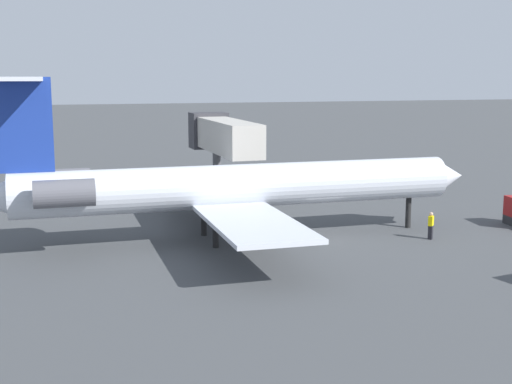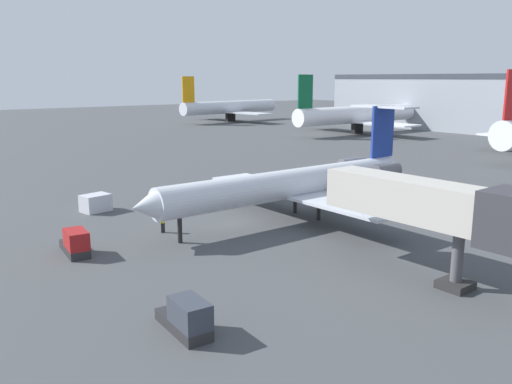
{
  "view_description": "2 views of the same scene",
  "coord_description": "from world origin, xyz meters",
  "px_view_note": "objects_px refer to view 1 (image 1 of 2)",
  "views": [
    {
      "loc": [
        -39.15,
        15.98,
        9.99
      ],
      "look_at": [
        2.5,
        3.62,
        2.58
      ],
      "focal_mm": 48.67,
      "sensor_mm": 36.0,
      "label": 1
    },
    {
      "loc": [
        36.03,
        -26.08,
        12.54
      ],
      "look_at": [
        0.72,
        1.22,
        3.04
      ],
      "focal_mm": 37.56,
      "sensor_mm": 36.0,
      "label": 2
    }
  ],
  "objects_px": {
    "regional_jet": "(225,185)",
    "ground_crew_marshaller": "(431,225)",
    "jet_bridge": "(222,136)",
    "baggage_tug_lead": "(407,180)"
  },
  "relations": [
    {
      "from": "jet_bridge",
      "to": "ground_crew_marshaller",
      "type": "xyz_separation_m",
      "value": [
        -19.91,
        -8.23,
        -4.0
      ]
    },
    {
      "from": "regional_jet",
      "to": "ground_crew_marshaller",
      "type": "distance_m",
      "value": 12.78
    },
    {
      "from": "baggage_tug_lead",
      "to": "jet_bridge",
      "type": "bearing_deg",
      "value": 79.01
    },
    {
      "from": "regional_jet",
      "to": "ground_crew_marshaller",
      "type": "relative_size",
      "value": 18.27
    },
    {
      "from": "ground_crew_marshaller",
      "to": "baggage_tug_lead",
      "type": "distance_m",
      "value": 18.48
    },
    {
      "from": "regional_jet",
      "to": "jet_bridge",
      "type": "relative_size",
      "value": 2.25
    },
    {
      "from": "ground_crew_marshaller",
      "to": "regional_jet",
      "type": "bearing_deg",
      "value": 74.55
    },
    {
      "from": "ground_crew_marshaller",
      "to": "baggage_tug_lead",
      "type": "relative_size",
      "value": 0.41
    },
    {
      "from": "jet_bridge",
      "to": "baggage_tug_lead",
      "type": "height_order",
      "value": "jet_bridge"
    },
    {
      "from": "regional_jet",
      "to": "ground_crew_marshaller",
      "type": "bearing_deg",
      "value": -105.45
    }
  ]
}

